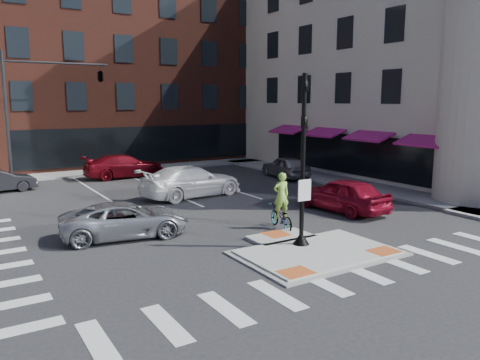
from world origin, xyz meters
TOP-DOWN VIEW (x-y plane):
  - ground at (0.00, 0.00)m, footprint 120.00×120.00m
  - refuge_island at (0.00, -0.26)m, footprint 5.40×4.65m
  - sidewalk_e at (10.80, 10.00)m, footprint 3.00×24.00m
  - sidewalk_n at (3.00, 22.00)m, footprint 26.00×3.00m
  - building_n at (3.00, 31.99)m, footprint 24.40×18.40m
  - building_e at (21.54, 11.50)m, footprint 21.90×23.90m
  - building_far_left at (-4.00, 52.00)m, footprint 10.00×12.00m
  - building_far_right at (9.00, 54.00)m, footprint 12.00×12.00m
  - signal_pole at (0.00, 0.40)m, footprint 0.60×0.60m
  - mast_arm_signal at (-3.47, 18.00)m, footprint 6.10×2.24m
  - silver_suv at (-4.91, 5.00)m, footprint 5.12×2.98m
  - red_sedan at (5.19, 3.76)m, footprint 2.32×4.87m
  - white_pickup at (0.62, 10.60)m, footprint 6.07×3.09m
  - bg_car_silver at (8.86, 13.00)m, footprint 2.32×4.56m
  - bg_car_red at (-0.42, 18.89)m, footprint 5.41×2.22m
  - cyclist at (0.88, 2.80)m, footprint 0.98×1.96m

SIDE VIEW (x-z plane):
  - ground at x=0.00m, z-range 0.00..0.00m
  - refuge_island at x=0.00m, z-range -0.01..0.11m
  - sidewalk_e at x=10.80m, z-range 0.00..0.15m
  - sidewalk_n at x=3.00m, z-range 0.00..0.15m
  - silver_suv at x=-4.91m, z-range 0.00..1.34m
  - bg_car_silver at x=8.86m, z-range 0.00..1.49m
  - bg_car_red at x=-0.42m, z-range 0.00..1.57m
  - cyclist at x=0.88m, z-range -0.38..1.95m
  - red_sedan at x=5.19m, z-range 0.00..1.61m
  - white_pickup at x=0.62m, z-range 0.00..1.69m
  - signal_pole at x=0.00m, z-range -0.63..5.35m
  - building_far_left at x=-4.00m, z-range 0.00..10.00m
  - building_far_right at x=9.00m, z-range 0.00..12.00m
  - mast_arm_signal at x=-3.47m, z-range 2.21..10.21m
  - building_n at x=3.00m, z-range 0.05..15.55m
  - building_e at x=21.54m, z-range -0.81..16.89m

